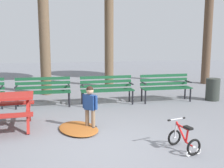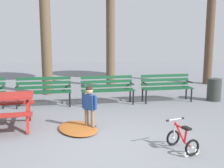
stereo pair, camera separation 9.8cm
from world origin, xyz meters
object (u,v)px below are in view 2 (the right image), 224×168
Objects in this scene: park_bench_far_right at (166,85)px; trash_bin at (214,90)px; park_bench_left at (44,89)px; park_bench_right at (107,87)px; child_standing at (89,104)px; kids_bicycle at (182,140)px.

park_bench_far_right reaches higher than trash_bin.
park_bench_left is 1.90m from park_bench_right.
park_bench_far_right is at bearing 1.77° from park_bench_right.
child_standing is 1.36× the size of trash_bin.
kids_bicycle is at bearing -77.38° from park_bench_right.
park_bench_right and park_bench_far_right have the same top height.
child_standing is at bearing -152.58° from trash_bin.
park_bench_right is 1.90m from park_bench_far_right.
park_bench_right is at bearing 178.38° from trash_bin.
park_bench_left reaches higher than kids_bicycle.
park_bench_far_right reaches higher than kids_bicycle.
child_standing is (1.18, -2.30, 0.05)m from park_bench_left.
park_bench_right reaches higher than kids_bicycle.
park_bench_left is at bearing 178.58° from trash_bin.
park_bench_far_right is 2.27× the size of trash_bin.
child_standing reaches higher than park_bench_right.
park_bench_far_right is 1.67× the size of child_standing.
park_bench_left is 0.99× the size of park_bench_right.
park_bench_far_right is 3.94m from kids_bicycle.
park_bench_left and park_bench_far_right have the same top height.
park_bench_far_right is (3.80, 0.02, 0.00)m from park_bench_left.
park_bench_left is 2.58m from child_standing.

